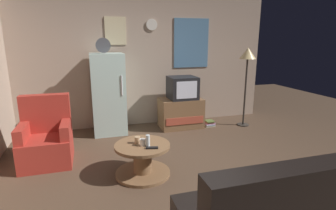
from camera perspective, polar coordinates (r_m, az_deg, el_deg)
The scene contains 13 objects.
ground_plane at distance 3.60m, azimuth 3.84°, elevation -15.09°, with size 12.00×12.00×0.00m, color #4C3828.
wall_with_art at distance 5.52m, azimuth -4.83°, elevation 10.23°, with size 5.20×0.12×2.78m.
fridge at distance 5.10m, azimuth -12.66°, elevation 2.37°, with size 0.60×0.62×1.77m.
tv_stand at distance 5.39m, azimuth 2.72°, elevation -1.72°, with size 0.84×0.53×0.59m.
crt_tv at distance 5.28m, azimuth 3.11°, elevation 3.71°, with size 0.54×0.51×0.44m.
standing_lamp at distance 5.54m, azimuth 16.66°, elevation 9.33°, with size 0.32×0.32×1.59m.
coffee_table at distance 3.57m, azimuth -5.46°, elevation -11.53°, with size 0.72×0.72×0.42m.
wine_glass at distance 3.39m, azimuth -4.34°, elevation -7.63°, with size 0.05×0.05×0.15m, color silver.
mug_ceramic_white at distance 3.42m, azimuth -5.47°, elevation -7.96°, with size 0.08×0.08×0.09m, color silver.
mug_ceramic_tan at distance 3.51m, azimuth -6.54°, elevation -7.46°, with size 0.08×0.08×0.09m, color tan.
remote_control at distance 3.34m, azimuth -3.44°, elevation -9.14°, with size 0.15×0.04×0.02m, color black.
armchair at distance 4.24m, azimuth -24.58°, elevation -6.76°, with size 0.68×0.68×0.96m.
book_stack at distance 5.57m, azimuth 8.86°, elevation -3.92°, with size 0.22×0.17×0.12m.
Camera 1 is at (-1.12, -2.94, 1.74)m, focal length 28.45 mm.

